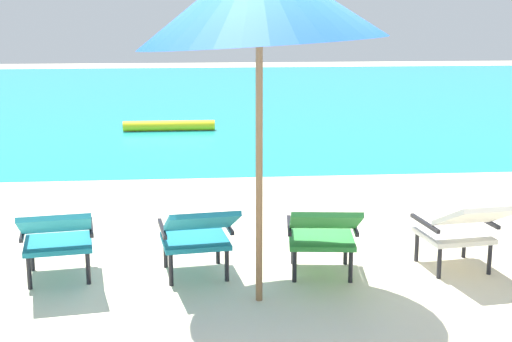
# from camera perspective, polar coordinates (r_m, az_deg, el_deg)

# --- Properties ---
(ground_plane) EXTENTS (40.00, 40.00, 0.00)m
(ground_plane) POSITION_cam_1_polar(r_m,az_deg,el_deg) (9.84, -1.90, 0.14)
(ground_plane) COLOR beige
(ocean_band) EXTENTS (40.00, 18.00, 0.01)m
(ocean_band) POSITION_cam_1_polar(r_m,az_deg,el_deg) (18.22, -3.52, 5.84)
(ocean_band) COLOR teal
(ocean_band) RESTS_ON ground_plane
(swim_buoy) EXTENTS (1.60, 0.18, 0.18)m
(swim_buoy) POSITION_cam_1_polar(r_m,az_deg,el_deg) (12.99, -6.77, 3.52)
(swim_buoy) COLOR yellow
(swim_buoy) RESTS_ON ocean_band
(lounge_chair_far_left) EXTENTS (0.66, 0.94, 0.68)m
(lounge_chair_far_left) POSITION_cam_1_polar(r_m,az_deg,el_deg) (5.85, -15.21, -4.83)
(lounge_chair_far_left) COLOR teal
(lounge_chair_far_left) RESTS_ON ground_plane
(lounge_chair_near_left) EXTENTS (0.64, 0.93, 0.68)m
(lounge_chair_near_left) POSITION_cam_1_polar(r_m,az_deg,el_deg) (5.73, -4.54, -4.78)
(lounge_chair_near_left) COLOR teal
(lounge_chair_near_left) RESTS_ON ground_plane
(lounge_chair_near_right) EXTENTS (0.63, 0.93, 0.68)m
(lounge_chair_near_right) POSITION_cam_1_polar(r_m,az_deg,el_deg) (5.76, 5.22, -4.71)
(lounge_chair_near_right) COLOR #338E3D
(lounge_chair_near_right) RESTS_ON ground_plane
(lounge_chair_far_right) EXTENTS (0.64, 0.93, 0.68)m
(lounge_chair_far_right) POSITION_cam_1_polar(r_m,az_deg,el_deg) (6.09, 15.89, -4.19)
(lounge_chair_far_right) COLOR silver
(lounge_chair_far_right) RESTS_ON ground_plane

